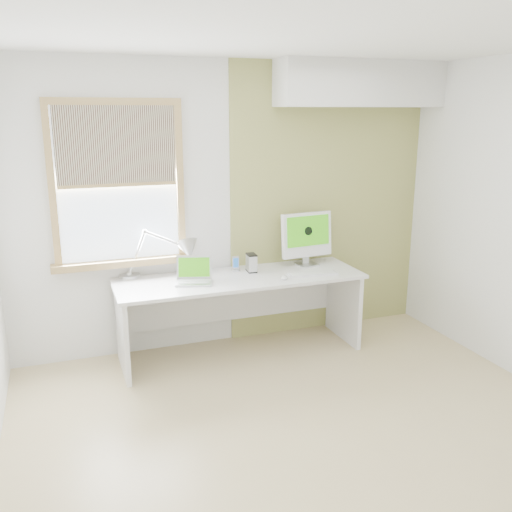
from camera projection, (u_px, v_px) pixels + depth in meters
name	position (u px, v px, depth m)	size (l,w,h in m)	color
room	(313.00, 250.00, 3.51)	(4.04, 3.54, 2.64)	tan
accent_wall	(328.00, 201.00, 5.42)	(2.00, 0.02, 2.60)	#909A4C
soffit	(360.00, 83.00, 5.05)	(1.60, 0.40, 0.42)	white
window	(118.00, 185.00, 4.67)	(1.20, 0.14, 1.42)	olive
desk	(238.00, 296.00, 5.00)	(2.20, 0.70, 0.73)	silver
desk_lamp	(177.00, 253.00, 4.82)	(0.72, 0.44, 0.43)	#B0B2B5
laptop	(194.00, 276.00, 4.74)	(0.36, 0.32, 0.21)	#B0B2B5
phone_dock	(236.00, 267.00, 5.06)	(0.08, 0.08, 0.14)	#B0B2B5
external_drive	(251.00, 263.00, 5.04)	(0.09, 0.13, 0.17)	#B0B2B5
imac	(307.00, 236.00, 5.22)	(0.52, 0.19, 0.50)	#B0B2B5
keyboard	(313.00, 274.00, 4.96)	(0.45, 0.18, 0.02)	white
mouse	(284.00, 278.00, 4.83)	(0.06, 0.10, 0.03)	white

